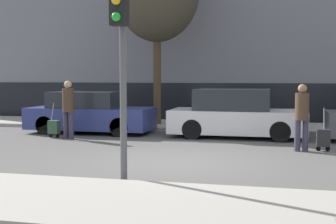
{
  "coord_description": "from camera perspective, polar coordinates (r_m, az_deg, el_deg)",
  "views": [
    {
      "loc": [
        2.16,
        -9.94,
        1.87
      ],
      "look_at": [
        -0.65,
        1.8,
        0.95
      ],
      "focal_mm": 50.0,
      "sensor_mm": 36.0,
      "label": 1
    }
  ],
  "objects": [
    {
      "name": "pedestrian_right",
      "position": [
        12.1,
        16.01,
        -0.16
      ],
      "size": [
        0.34,
        0.34,
        1.68
      ],
      "rotation": [
        0.0,
        0.0,
        3.39
      ],
      "color": "#383347",
      "rests_on": "ground_plane"
    },
    {
      "name": "parked_bicycle",
      "position": [
        16.99,
        4.43,
        -0.31
      ],
      "size": [
        1.77,
        0.06,
        0.96
      ],
      "color": "black",
      "rests_on": "sidewalk_far"
    },
    {
      "name": "sidewalk_near",
      "position": [
        6.8,
        -5.68,
        -11.09
      ],
      "size": [
        28.0,
        2.5,
        0.12
      ],
      "color": "#A39E93",
      "rests_on": "ground_plane"
    },
    {
      "name": "parked_car_1",
      "position": [
        14.55,
        8.32,
        -0.36
      ],
      "size": [
        4.11,
        1.84,
        1.48
      ],
      "color": "silver",
      "rests_on": "ground_plane"
    },
    {
      "name": "ground_plane",
      "position": [
        10.34,
        1.19,
        -6.06
      ],
      "size": [
        80.0,
        80.0,
        0.0
      ],
      "primitive_type": "plane",
      "color": "#565451"
    },
    {
      "name": "trolley_right",
      "position": [
        12.33,
        18.4,
        -3.02
      ],
      "size": [
        0.34,
        0.29,
        1.09
      ],
      "color": "#262628",
      "rests_on": "ground_plane"
    },
    {
      "name": "building_facade",
      "position": [
        20.6,
        7.49,
        12.45
      ],
      "size": [
        28.0,
        2.34,
        9.6
      ],
      "color": "slate",
      "rests_on": "ground_plane"
    },
    {
      "name": "parked_car_0",
      "position": [
        15.73,
        -9.51,
        -0.18
      ],
      "size": [
        4.09,
        1.73,
        1.37
      ],
      "color": "navy",
      "rests_on": "ground_plane"
    },
    {
      "name": "trolley_left",
      "position": [
        14.72,
        -13.73,
        -1.81
      ],
      "size": [
        0.34,
        0.29,
        1.07
      ],
      "color": "#335138",
      "rests_on": "ground_plane"
    },
    {
      "name": "sidewalk_far",
      "position": [
        17.17,
        6.17,
        -1.72
      ],
      "size": [
        28.0,
        3.0,
        0.12
      ],
      "color": "#A39E93",
      "rests_on": "ground_plane"
    },
    {
      "name": "pedestrian_left",
      "position": [
        14.32,
        -12.07,
        0.74
      ],
      "size": [
        0.35,
        0.34,
        1.74
      ],
      "rotation": [
        0.0,
        0.0,
        -0.21
      ],
      "color": "#383347",
      "rests_on": "ground_plane"
    },
    {
      "name": "traffic_light",
      "position": [
        8.05,
        -5.79,
        8.94
      ],
      "size": [
        0.28,
        0.47,
        3.52
      ],
      "color": "#515154",
      "rests_on": "ground_plane"
    }
  ]
}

